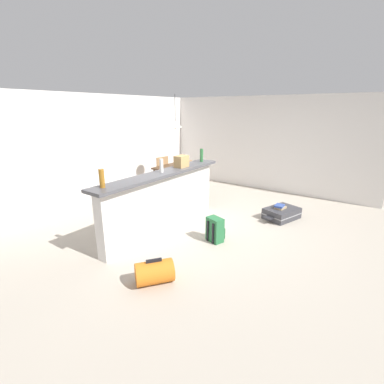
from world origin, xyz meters
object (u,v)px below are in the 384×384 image
suitcase_flat_charcoal (282,213)px  dining_table (177,170)px  dining_chair_far_side (160,171)px  dining_chair_near_partition (191,178)px  book_stack (280,207)px  bottle_white (161,166)px  pendant_lamp (175,124)px  duffel_bag_orange (154,272)px  grocery_bag (181,161)px  bottle_green (201,155)px  backpack_green (215,230)px  bottle_amber (102,178)px

suitcase_flat_charcoal → dining_table: bearing=87.3°
dining_chair_far_side → dining_chair_near_partition: bearing=-95.4°
book_stack → bottle_white: bearing=138.4°
pendant_lamp → duffel_bag_orange: 4.17m
bottle_white → dining_chair_far_side: bearing=42.6°
suitcase_flat_charcoal → book_stack: (-0.04, 0.03, 0.15)m
dining_chair_near_partition → book_stack: (-0.08, -2.27, -0.26)m
dining_table → pendant_lamp: pendant_lamp is taller
dining_table → grocery_bag: bearing=-138.7°
bottle_green → duffel_bag_orange: size_ratio=0.48×
grocery_bag → book_stack: (1.22, -1.57, -0.95)m
backpack_green → duffel_bag_orange: 1.47m
bottle_green → suitcase_flat_charcoal: size_ratio=0.30×
pendant_lamp → bottle_amber: bearing=-159.7°
pendant_lamp → backpack_green: (-1.70, -2.19, -1.60)m
bottle_white → dining_table: 2.37m
bottle_amber → bottle_white: bottle_amber is taller
bottle_green → backpack_green: size_ratio=0.65×
dining_chair_far_side → pendant_lamp: size_ratio=1.14×
bottle_green → duffel_bag_orange: (-2.56, -0.98, -1.08)m
suitcase_flat_charcoal → grocery_bag: bearing=128.1°
bottle_white → dining_chair_near_partition: (1.86, 0.69, -0.70)m
dining_chair_far_side → backpack_green: (-1.80, -2.83, -0.31)m
bottle_green → bottle_white: bearing=179.6°
dining_table → bottle_green: bearing=-119.8°
book_stack → dining_chair_far_side: bearing=86.8°
bottle_amber → grocery_bag: size_ratio=1.03×
dining_chair_near_partition → duffel_bag_orange: bearing=-152.2°
bottle_white → backpack_green: (0.16, -1.02, -1.01)m
bottle_white → dining_chair_far_side: 2.76m
duffel_bag_orange → bottle_amber: bearing=85.3°
bottle_white → suitcase_flat_charcoal: size_ratio=0.27×
bottle_green → dining_chair_far_side: 2.08m
grocery_bag → pendant_lamp: (1.31, 1.18, 0.59)m
bottle_amber → suitcase_flat_charcoal: bearing=-28.5°
bottle_amber → pendant_lamp: size_ratio=0.33×
bottle_white → duffel_bag_orange: 1.95m
bottle_white → book_stack: (1.78, -1.58, -0.96)m
pendant_lamp → dining_chair_far_side: bearing=80.7°
bottle_green → backpack_green: bearing=-137.1°
dining_chair_near_partition → backpack_green: dining_chair_near_partition is taller
bottle_green → backpack_green: bottle_green is taller
backpack_green → bottle_white: bearing=99.2°
dining_chair_far_side → bottle_green: bearing=-111.5°
dining_table → dining_chair_far_side: bearing=88.4°
dining_chair_near_partition → book_stack: 2.29m
duffel_bag_orange → dining_chair_near_partition: bearing=27.8°
dining_chair_far_side → backpack_green: 3.37m
dining_chair_far_side → duffel_bag_orange: (-3.27, -2.79, -0.36)m
grocery_bag → dining_chair_far_side: 2.40m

